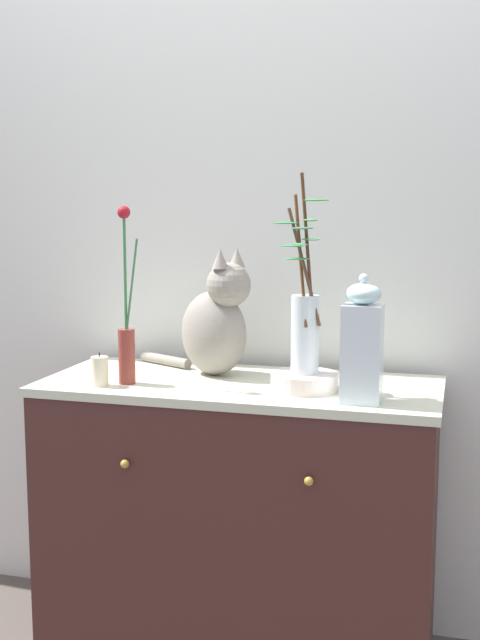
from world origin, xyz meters
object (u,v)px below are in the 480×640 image
object	(u,v)px
cat_sitting	(216,323)
vase_slim_green	(127,336)
bowl_porcelain	(304,381)
candle_pillar	(100,371)
sideboard	(240,522)
jar_lidded_porcelain	(362,344)
vase_glass_clear	(305,322)

from	to	relation	value
cat_sitting	vase_slim_green	xyz separation A→B (m)	(-0.21, -0.18, -0.02)
bowl_porcelain	candle_pillar	distance (m)	0.57
cat_sitting	candle_pillar	world-z (taller)	cat_sitting
sideboard	vase_slim_green	xyz separation A→B (m)	(-0.30, -0.11, 0.56)
sideboard	jar_lidded_porcelain	size ratio (longest dim) A/B	3.43
cat_sitting	sideboard	bearing A→B (deg)	-37.29
sideboard	vase_slim_green	size ratio (longest dim) A/B	2.27
bowl_porcelain	vase_glass_clear	xyz separation A→B (m)	(-0.00, -0.00, 0.17)
sideboard	cat_sitting	xyz separation A→B (m)	(-0.09, 0.07, 0.58)
cat_sitting	bowl_porcelain	bearing A→B (deg)	-22.13
vase_slim_green	jar_lidded_porcelain	size ratio (longest dim) A/B	1.51
sideboard	bowl_porcelain	world-z (taller)	bowl_porcelain
cat_sitting	jar_lidded_porcelain	bearing A→B (deg)	-24.98
jar_lidded_porcelain	candle_pillar	size ratio (longest dim) A/B	3.48
cat_sitting	jar_lidded_porcelain	xyz separation A→B (m)	(0.46, -0.21, -0.01)
bowl_porcelain	candle_pillar	bearing A→B (deg)	-169.07
vase_glass_clear	candle_pillar	distance (m)	0.59
bowl_porcelain	candle_pillar	xyz separation A→B (m)	(-0.56, -0.11, 0.02)
vase_slim_green	candle_pillar	xyz separation A→B (m)	(-0.06, -0.05, -0.10)
cat_sitting	candle_pillar	bearing A→B (deg)	-140.06
vase_slim_green	vase_glass_clear	distance (m)	0.51
vase_glass_clear	candle_pillar	bearing A→B (deg)	-169.53
vase_slim_green	bowl_porcelain	distance (m)	0.52
cat_sitting	vase_slim_green	size ratio (longest dim) A/B	0.85
sideboard	vase_glass_clear	bearing A→B (deg)	-14.66
bowl_porcelain	vase_glass_clear	size ratio (longest dim) A/B	0.35
cat_sitting	bowl_porcelain	size ratio (longest dim) A/B	2.27
sideboard	jar_lidded_porcelain	distance (m)	0.70
bowl_porcelain	jar_lidded_porcelain	distance (m)	0.23
cat_sitting	vase_glass_clear	size ratio (longest dim) A/B	0.78
vase_slim_green	bowl_porcelain	xyz separation A→B (m)	(0.50, 0.06, -0.11)
candle_pillar	jar_lidded_porcelain	bearing A→B (deg)	1.05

